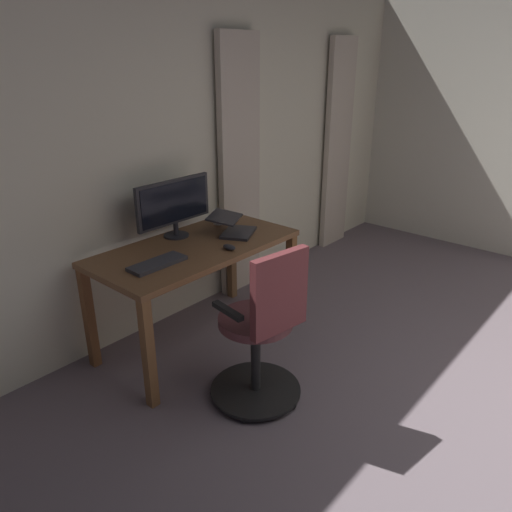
{
  "coord_description": "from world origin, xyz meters",
  "views": [
    {
      "loc": [
        2.59,
        -0.25,
        1.96
      ],
      "look_at": [
        0.58,
        -1.99,
        0.86
      ],
      "focal_mm": 33.99,
      "sensor_mm": 36.0,
      "label": 1
    }
  ],
  "objects_px": {
    "office_chair": "(263,333)",
    "mug_tea": "(218,217)",
    "computer_keyboard": "(157,263)",
    "computer_monitor": "(174,204)",
    "laptop": "(233,227)",
    "desk": "(196,258)",
    "computer_mouse": "(229,247)"
  },
  "relations": [
    {
      "from": "office_chair",
      "to": "mug_tea",
      "type": "bearing_deg",
      "value": 66.1
    },
    {
      "from": "office_chair",
      "to": "computer_keyboard",
      "type": "bearing_deg",
      "value": 112.86
    },
    {
      "from": "computer_monitor",
      "to": "laptop",
      "type": "distance_m",
      "value": 0.45
    },
    {
      "from": "computer_monitor",
      "to": "mug_tea",
      "type": "relative_size",
      "value": 4.84
    },
    {
      "from": "office_chair",
      "to": "computer_keyboard",
      "type": "distance_m",
      "value": 0.79
    },
    {
      "from": "desk",
      "to": "office_chair",
      "type": "height_order",
      "value": "office_chair"
    },
    {
      "from": "computer_keyboard",
      "to": "computer_mouse",
      "type": "xyz_separation_m",
      "value": [
        -0.48,
        0.15,
        0.01
      ]
    },
    {
      "from": "laptop",
      "to": "office_chair",
      "type": "bearing_deg",
      "value": 26.19
    },
    {
      "from": "computer_mouse",
      "to": "laptop",
      "type": "bearing_deg",
      "value": -141.57
    },
    {
      "from": "desk",
      "to": "computer_mouse",
      "type": "xyz_separation_m",
      "value": [
        -0.09,
        0.24,
        0.11
      ]
    },
    {
      "from": "computer_monitor",
      "to": "office_chair",
      "type": "bearing_deg",
      "value": 76.68
    },
    {
      "from": "computer_monitor",
      "to": "computer_keyboard",
      "type": "relative_size",
      "value": 1.68
    },
    {
      "from": "mug_tea",
      "to": "laptop",
      "type": "bearing_deg",
      "value": 70.76
    },
    {
      "from": "desk",
      "to": "computer_keyboard",
      "type": "distance_m",
      "value": 0.41
    },
    {
      "from": "computer_monitor",
      "to": "computer_mouse",
      "type": "xyz_separation_m",
      "value": [
        -0.06,
        0.47,
        -0.22
      ]
    },
    {
      "from": "office_chair",
      "to": "mug_tea",
      "type": "distance_m",
      "value": 1.22
    },
    {
      "from": "computer_mouse",
      "to": "mug_tea",
      "type": "xyz_separation_m",
      "value": [
        -0.33,
        -0.44,
        0.04
      ]
    },
    {
      "from": "desk",
      "to": "computer_keyboard",
      "type": "relative_size",
      "value": 3.85
    },
    {
      "from": "computer_keyboard",
      "to": "laptop",
      "type": "height_order",
      "value": "laptop"
    },
    {
      "from": "laptop",
      "to": "mug_tea",
      "type": "bearing_deg",
      "value": -136.7
    },
    {
      "from": "computer_keyboard",
      "to": "laptop",
      "type": "relative_size",
      "value": 0.93
    },
    {
      "from": "desk",
      "to": "computer_monitor",
      "type": "height_order",
      "value": "computer_monitor"
    },
    {
      "from": "computer_monitor",
      "to": "computer_keyboard",
      "type": "xyz_separation_m",
      "value": [
        0.42,
        0.32,
        -0.23
      ]
    },
    {
      "from": "computer_monitor",
      "to": "mug_tea",
      "type": "xyz_separation_m",
      "value": [
        -0.39,
        0.04,
        -0.18
      ]
    },
    {
      "from": "computer_mouse",
      "to": "computer_keyboard",
      "type": "bearing_deg",
      "value": -17.97
    },
    {
      "from": "desk",
      "to": "mug_tea",
      "type": "relative_size",
      "value": 11.06
    },
    {
      "from": "laptop",
      "to": "desk",
      "type": "bearing_deg",
      "value": -33.82
    },
    {
      "from": "office_chair",
      "to": "laptop",
      "type": "bearing_deg",
      "value": 62.45
    },
    {
      "from": "computer_keyboard",
      "to": "computer_mouse",
      "type": "bearing_deg",
      "value": 162.03
    },
    {
      "from": "computer_keyboard",
      "to": "mug_tea",
      "type": "height_order",
      "value": "mug_tea"
    },
    {
      "from": "desk",
      "to": "computer_monitor",
      "type": "distance_m",
      "value": 0.41
    },
    {
      "from": "office_chair",
      "to": "computer_mouse",
      "type": "distance_m",
      "value": 0.7
    }
  ]
}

